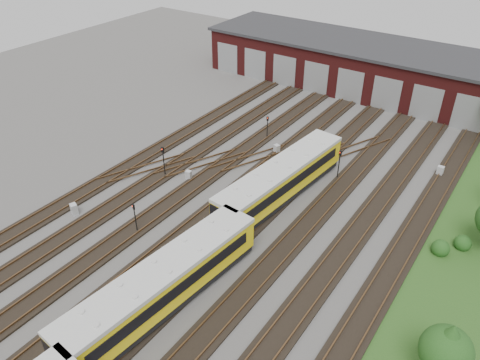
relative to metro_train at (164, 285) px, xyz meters
The scene contains 17 objects.
ground 7.26m from the metro_train, 106.70° to the left, with size 120.00×120.00×0.00m, color #4B4946.
track_network 7.82m from the metro_train, 106.64° to the left, with size 30.40×70.00×0.33m.
maintenance_shed 46.70m from the metro_train, 92.47° to the left, with size 51.00×12.50×6.35m.
grass_verge 23.89m from the metro_train, 44.43° to the left, with size 8.00×55.00×0.05m, color #1B4617.
metro_train is the anchor object (origin of this frame).
signal_mast_0 8.97m from the metro_train, 148.14° to the left, with size 0.27×0.26×2.88m.
signal_mast_1 17.32m from the metro_train, 132.52° to the left, with size 0.29×0.27×3.29m.
signal_mast_2 26.75m from the metro_train, 106.32° to the left, with size 0.27×0.26×2.69m.
signal_mast_3 22.44m from the metro_train, 82.43° to the left, with size 0.28×0.27×3.20m.
relay_cabinet_0 14.51m from the metro_train, 166.66° to the left, with size 0.64×0.53×1.06m, color #B7B9BC.
relay_cabinet_1 23.75m from the metro_train, 101.56° to the left, with size 0.60×0.50×1.01m, color #B7B9BC.
relay_cabinet_2 16.63m from the metro_train, 124.30° to the left, with size 0.57×0.47×0.94m, color #B7B9BC.
relay_cabinet_3 24.33m from the metro_train, 90.89° to the left, with size 0.55×0.46×0.92m, color #B7B9BC.
relay_cabinet_4 30.92m from the metro_train, 68.60° to the left, with size 0.62×0.52×1.03m, color #B7B9BC.
tree_4 18.12m from the metro_train, 15.38° to the left, with size 3.06×3.06×5.07m.
bush_0 22.17m from the metro_train, 49.05° to the left, with size 1.45×1.45×1.45m, color #184112.
bush_1 24.33m from the metro_train, 49.35° to the left, with size 1.38×1.38×1.38m, color #184112.
Camera 1 is at (19.41, -22.58, 25.72)m, focal length 35.00 mm.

